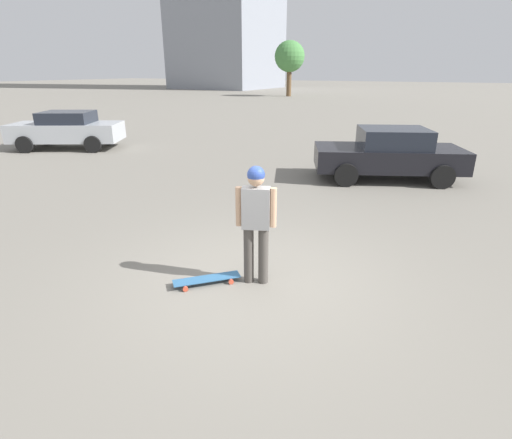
{
  "coord_description": "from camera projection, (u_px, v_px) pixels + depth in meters",
  "views": [
    {
      "loc": [
        -4.64,
        -2.47,
        2.97
      ],
      "look_at": [
        0.0,
        0.0,
        0.99
      ],
      "focal_mm": 28.0,
      "sensor_mm": 36.0,
      "label": 1
    }
  ],
  "objects": [
    {
      "name": "car_parked_far",
      "position": [
        67.0,
        130.0,
        15.73
      ],
      "size": [
        3.5,
        4.43,
        1.45
      ],
      "rotation": [
        0.0,
        0.0,
        2.08
      ],
      "color": "#ADB2B7",
      "rests_on": "ground_plane"
    },
    {
      "name": "car_parked_near",
      "position": [
        389.0,
        154.0,
        11.29
      ],
      "size": [
        3.23,
        4.42,
        1.45
      ],
      "rotation": [
        0.0,
        0.0,
        1.98
      ],
      "color": "black",
      "rests_on": "ground_plane"
    },
    {
      "name": "person",
      "position": [
        256.0,
        216.0,
        5.6
      ],
      "size": [
        0.33,
        0.54,
        1.76
      ],
      "rotation": [
        0.0,
        0.0,
        -1.19
      ],
      "color": "#4C4742",
      "rests_on": "ground_plane"
    },
    {
      "name": "skateboard",
      "position": [
        207.0,
        279.0,
        5.88
      ],
      "size": [
        0.86,
        0.84,
        0.09
      ],
      "rotation": [
        0.0,
        0.0,
        2.37
      ],
      "color": "#336693",
      "rests_on": "ground_plane"
    },
    {
      "name": "tree_distant",
      "position": [
        290.0,
        57.0,
        45.79
      ],
      "size": [
        3.45,
        3.45,
        6.12
      ],
      "color": "brown",
      "rests_on": "ground_plane"
    },
    {
      "name": "ground_plane",
      "position": [
        256.0,
        281.0,
        5.97
      ],
      "size": [
        220.0,
        220.0,
        0.0
      ],
      "primitive_type": "plane",
      "color": "gray"
    }
  ]
}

